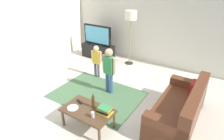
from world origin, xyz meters
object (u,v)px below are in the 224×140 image
book_stack (104,110)px  soda_can (93,115)px  child_center (109,67)px  plate (73,108)px  bottle (93,102)px  floor_lamp (131,18)px  couch (181,111)px  child_near_tv (97,59)px  coffee_table (88,112)px  tv_stand (98,51)px  tv_remote (79,102)px  tv (97,35)px

book_stack → soda_can: size_ratio=2.34×
child_center → plate: child_center is taller
bottle → plate: 0.43m
floor_lamp → bottle: floor_lamp is taller
floor_lamp → bottle: 3.31m
couch → child_near_tv: (-2.64, 0.68, 0.30)m
child_near_tv → plate: bearing=-66.2°
child_center → coffee_table: bearing=-74.6°
tv_stand → child_near_tv: child_near_tv is taller
bottle → tv_stand: bearing=125.0°
book_stack → soda_can: bearing=-115.3°
couch → tv_remote: couch is taller
child_near_tv → child_center: bearing=-33.5°
plate → bottle: bearing=36.1°
child_center → plate: bearing=-87.0°
bottle → soda_can: bearing=-54.7°
book_stack → child_center: bearing=119.8°
tv → soda_can: bearing=-54.8°
tv → child_center: size_ratio=0.91×
couch → plate: bearing=-145.3°
coffee_table → tv_stand: bearing=123.3°
coffee_table → tv_remote: bearing=161.6°
couch → child_center: bearing=174.8°
couch → child_center: (-1.87, 0.17, 0.44)m
child_near_tv → couch: bearing=-14.4°
tv_stand → plate: tv_stand is taller
soda_can → plate: bearing=180.0°
bottle → soda_can: size_ratio=2.64×
tv_stand → child_near_tv: 1.52m
child_center → coffee_table: size_ratio=1.21×
child_center → book_stack: child_center is taller
bottle → child_near_tv: bearing=125.0°
child_near_tv → plate: (0.85, -1.92, -0.16)m
book_stack → bottle: 0.29m
child_center → soda_can: bearing=-67.8°
tv → bottle: bearing=-54.8°
coffee_table → book_stack: 0.36m
child_center → tv_remote: size_ratio=7.09×
soda_can → floor_lamp: bearing=106.8°
plate → child_near_tv: bearing=113.8°
child_near_tv → tv_remote: bearing=-64.0°
bottle → coffee_table: bearing=-112.6°
child_near_tv → tv_stand: bearing=125.0°
couch → plate: 2.18m
book_stack → tv_remote: size_ratio=1.65×
floor_lamp → bottle: bearing=-74.9°
book_stack → soda_can: book_stack is taller
child_near_tv → child_center: size_ratio=0.81×
tv_remote → soda_can: soda_can is taller
couch → tv_remote: (-1.81, -1.02, 0.14)m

